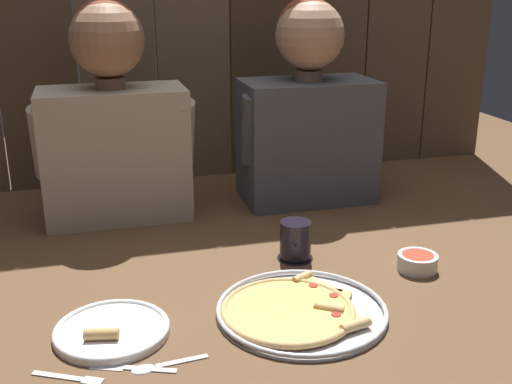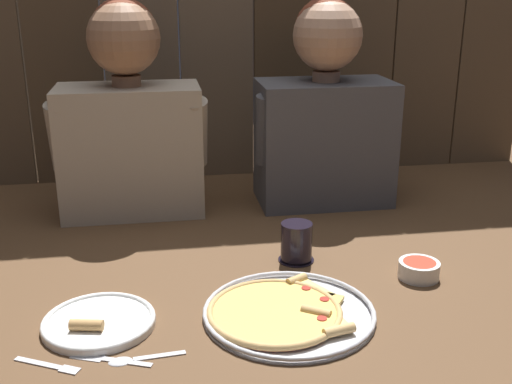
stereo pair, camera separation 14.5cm
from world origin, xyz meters
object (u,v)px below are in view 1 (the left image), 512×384
pizza_tray (297,310)px  diner_right (308,110)px  dipping_bowl (417,261)px  dinner_plate (112,330)px  diner_left (113,120)px  drinking_glass (295,241)px

pizza_tray → diner_right: (0.26, 0.67, 0.27)m
pizza_tray → diner_right: 0.77m
pizza_tray → dipping_bowl: (0.34, 0.12, 0.01)m
pizza_tray → diner_right: diner_right is taller
pizza_tray → dipping_bowl: bearing=19.6°
dinner_plate → diner_left: bearing=85.0°
dinner_plate → drinking_glass: bearing=27.4°
dinner_plate → diner_left: diner_left is taller
dipping_bowl → diner_left: 0.89m
drinking_glass → diner_left: 0.62m
dipping_bowl → diner_left: size_ratio=0.15×
diner_left → diner_right: same height
diner_right → drinking_glass: bearing=-112.9°
dinner_plate → diner_left: size_ratio=0.37×
diner_right → pizza_tray: bearing=-111.0°
dipping_bowl → diner_left: diner_left is taller
dinner_plate → dipping_bowl: 0.71m
diner_right → dinner_plate: bearing=-134.0°
pizza_tray → dinner_plate: bearing=176.6°
diner_left → diner_right: 0.57m
pizza_tray → dipping_bowl: size_ratio=3.77×
drinking_glass → dipping_bowl: size_ratio=1.03×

